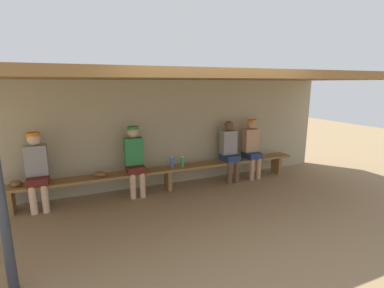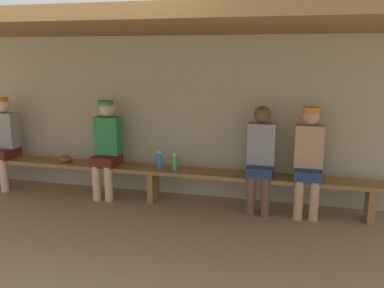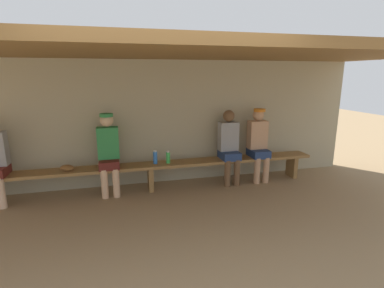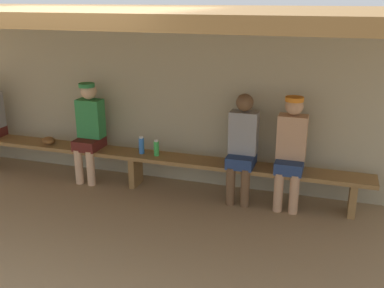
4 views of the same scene
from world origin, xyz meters
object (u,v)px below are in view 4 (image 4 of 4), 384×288
Objects in this scene: bench at (135,158)px; player_in_blue at (291,147)px; baseball_glove_dark_brown at (49,140)px; player_rightmost at (242,144)px; water_bottle_blue at (141,145)px; player_in_red at (89,128)px; water_bottle_clear at (156,148)px.

player_in_blue reaches higher than bench.
player_in_blue reaches higher than baseball_glove_dark_brown.
player_rightmost is at bearing -179.95° from player_in_blue.
water_bottle_blue is at bearing 179.76° from player_in_blue.
player_in_red is at bearing -179.39° from water_bottle_blue.
water_bottle_clear is 0.89× the size of baseball_glove_dark_brown.
bench is 25.00× the size of baseball_glove_dark_brown.
bench is 28.02× the size of water_bottle_clear.
player_rightmost is at bearing -0.37° from water_bottle_blue.
water_bottle_clear is 0.22m from water_bottle_blue.
player_in_blue is at bearing 0.00° from player_in_red.
bench is 4.46× the size of player_in_red.
baseball_glove_dark_brown is (-0.65, -0.02, -0.24)m from player_in_red.
bench is at bearing 37.86° from baseball_glove_dark_brown.
player_in_blue is 1.92m from water_bottle_blue.
player_in_blue reaches higher than water_bottle_blue.
water_bottle_blue is (0.09, 0.01, 0.18)m from bench.
player_in_red and player_in_blue have the same top height.
player_in_red reaches higher than water_bottle_clear.
player_in_blue is (0.58, 0.00, 0.02)m from player_rightmost.
bench is 0.75m from player_in_red.
water_bottle_blue reaches higher than water_bottle_clear.
player_in_red is 2.67m from player_in_blue.
player_in_red is 6.28× the size of water_bottle_clear.
bench is at bearing -0.31° from player_in_red.
bench is 25.78× the size of water_bottle_blue.
baseball_glove_dark_brown is at bearing -179.05° from water_bottle_blue.
bench is at bearing -179.90° from player_in_blue.
player_in_red is (-0.66, 0.00, 0.36)m from bench.
bench is at bearing 178.30° from water_bottle_clear.
player_in_red is at bearing 179.25° from water_bottle_clear.
water_bottle_clear is at bearing 37.44° from baseball_glove_dark_brown.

